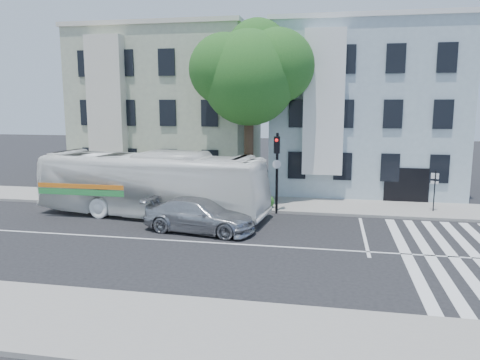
# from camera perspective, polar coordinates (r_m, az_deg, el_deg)

# --- Properties ---
(ground) EXTENTS (120.00, 120.00, 0.00)m
(ground) POSITION_cam_1_polar(r_m,az_deg,el_deg) (20.70, -3.06, -7.68)
(ground) COLOR black
(ground) RESTS_ON ground
(sidewalk_far) EXTENTS (80.00, 4.00, 0.15)m
(sidewalk_far) POSITION_cam_1_polar(r_m,az_deg,el_deg) (28.26, 0.89, -2.83)
(sidewalk_far) COLOR gray
(sidewalk_far) RESTS_ON ground
(sidewalk_near) EXTENTS (80.00, 4.00, 0.15)m
(sidewalk_near) POSITION_cam_1_polar(r_m,az_deg,el_deg) (13.60, -11.66, -17.06)
(sidewalk_near) COLOR gray
(sidewalk_near) RESTS_ON ground
(building_left) EXTENTS (12.00, 10.00, 11.00)m
(building_left) POSITION_cam_1_polar(r_m,az_deg,el_deg) (36.18, -8.18, 8.45)
(building_left) COLOR #9BA187
(building_left) RESTS_ON ground
(building_right) EXTENTS (12.00, 10.00, 11.00)m
(building_right) POSITION_cam_1_polar(r_m,az_deg,el_deg) (34.25, 14.78, 8.18)
(building_right) COLOR #9AAEB7
(building_right) RESTS_ON ground
(street_tree) EXTENTS (7.30, 5.90, 11.10)m
(street_tree) POSITION_cam_1_polar(r_m,az_deg,el_deg) (28.37, 1.32, 12.98)
(street_tree) COLOR #2D2116
(street_tree) RESTS_ON ground
(bus) EXTENTS (4.33, 12.86, 3.51)m
(bus) POSITION_cam_1_polar(r_m,az_deg,el_deg) (25.54, -10.73, -0.48)
(bus) COLOR white
(bus) RESTS_ON ground
(sedan) EXTENTS (3.04, 5.70, 1.57)m
(sedan) POSITION_cam_1_polar(r_m,az_deg,el_deg) (22.35, -4.95, -4.31)
(sedan) COLOR #A9ABB0
(sedan) RESTS_ON ground
(hedge) EXTENTS (8.44, 2.96, 0.70)m
(hedge) POSITION_cam_1_polar(r_m,az_deg,el_deg) (27.60, -5.41, -2.27)
(hedge) COLOR #345F1F
(hedge) RESTS_ON sidewalk_far
(traffic_signal) EXTENTS (0.46, 0.54, 4.46)m
(traffic_signal) POSITION_cam_1_polar(r_m,az_deg,el_deg) (25.49, 4.52, 2.20)
(traffic_signal) COLOR black
(traffic_signal) RESTS_ON ground
(far_sign_pole) EXTENTS (0.40, 0.22, 2.26)m
(far_sign_pole) POSITION_cam_1_polar(r_m,az_deg,el_deg) (27.78, 22.64, -0.58)
(far_sign_pole) COLOR black
(far_sign_pole) RESTS_ON sidewalk_far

